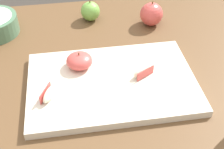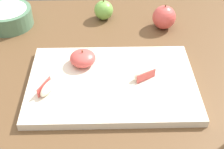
% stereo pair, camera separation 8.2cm
% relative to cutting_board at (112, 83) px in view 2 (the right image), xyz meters
% --- Properties ---
extents(dining_table, '(1.30, 0.80, 0.77)m').
position_rel_cutting_board_xyz_m(dining_table, '(0.07, 0.10, -0.12)').
color(dining_table, brown).
rests_on(dining_table, ground_plane).
extents(cutting_board, '(0.45, 0.30, 0.02)m').
position_rel_cutting_board_xyz_m(cutting_board, '(0.00, 0.00, 0.00)').
color(cutting_board, beige).
rests_on(cutting_board, dining_table).
extents(apple_half_skin_up, '(0.07, 0.07, 0.05)m').
position_rel_cutting_board_xyz_m(apple_half_skin_up, '(-0.08, 0.07, 0.03)').
color(apple_half_skin_up, '#D14C47').
rests_on(apple_half_skin_up, cutting_board).
extents(apple_wedge_middle, '(0.06, 0.05, 0.03)m').
position_rel_cutting_board_xyz_m(apple_wedge_middle, '(0.09, 0.01, 0.02)').
color(apple_wedge_middle, '#F4EACC').
rests_on(apple_wedge_middle, cutting_board).
extents(apple_wedge_front, '(0.05, 0.07, 0.03)m').
position_rel_cutting_board_xyz_m(apple_wedge_front, '(-0.17, -0.04, 0.02)').
color(apple_wedge_front, '#F4EACC').
rests_on(apple_wedge_front, cutting_board).
extents(whole_apple_pink_lady, '(0.08, 0.08, 0.09)m').
position_rel_cutting_board_xyz_m(whole_apple_pink_lady, '(0.18, 0.29, 0.03)').
color(whole_apple_pink_lady, '#D14C47').
rests_on(whole_apple_pink_lady, dining_table).
extents(whole_apple_granny_green, '(0.07, 0.07, 0.08)m').
position_rel_cutting_board_xyz_m(whole_apple_granny_green, '(-0.02, 0.36, 0.02)').
color(whole_apple_granny_green, '#70AD47').
rests_on(whole_apple_granny_green, dining_table).
extents(ceramic_fruit_bowl, '(0.16, 0.16, 0.06)m').
position_rel_cutting_board_xyz_m(ceramic_fruit_bowl, '(-0.35, 0.32, 0.02)').
color(ceramic_fruit_bowl, '#4C7556').
rests_on(ceramic_fruit_bowl, dining_table).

